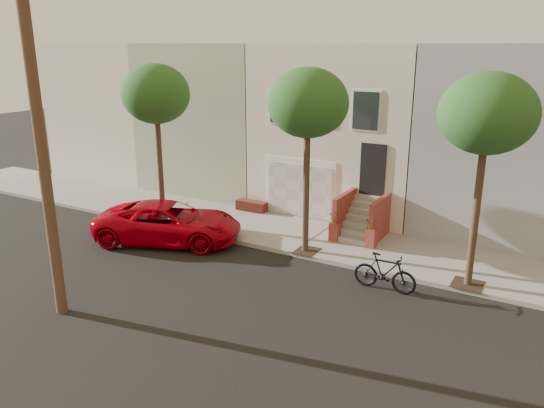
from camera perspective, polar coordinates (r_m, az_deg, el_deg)
The scene contains 9 objects.
ground at distance 16.21m, azimuth -5.90°, elevation -9.30°, with size 90.00×90.00×0.00m, color black.
sidewalk at distance 20.39m, azimuth 2.88°, elevation -3.38°, with size 40.00×3.70×0.15m, color gray.
house_row at distance 24.73m, azimuth 9.26°, elevation 8.57°, with size 33.10×11.70×7.00m.
tree_left at distance 21.15m, azimuth -12.45°, elevation 11.42°, with size 2.70×2.57×6.30m.
tree_mid at distance 17.49m, azimuth 3.89°, elevation 10.70°, with size 2.70×2.57×6.30m.
tree_right at distance 15.88m, azimuth 22.23°, elevation 8.89°, with size 2.70×2.57×6.30m.
utility_pole at distance 8.76m, azimuth 24.98°, elevation 2.50°, with size 23.60×1.22×10.00m.
pickup_truck at distance 20.07m, azimuth -11.10°, elevation -1.98°, with size 2.48×5.39×1.50m, color #B50011.
motorcycle at distance 16.28m, azimuth 12.08°, elevation -7.24°, with size 0.54×1.92×1.15m, color black.
Camera 1 is at (8.63, -11.72, 7.12)m, focal length 34.88 mm.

